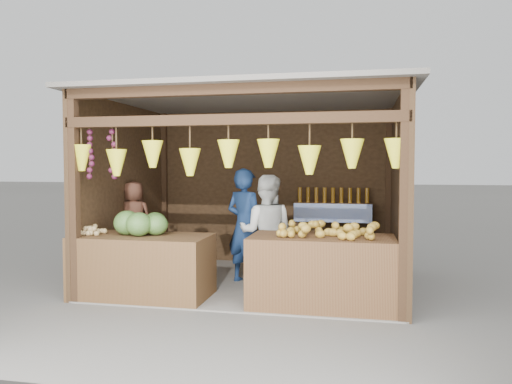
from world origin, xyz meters
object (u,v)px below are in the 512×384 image
counter_right (322,272)px  vendor_seated (134,219)px  man_standing (245,226)px  woman_standing (266,232)px  counter_left (143,267)px

counter_right → vendor_seated: bearing=159.8°
counter_right → man_standing: size_ratio=1.03×
vendor_seated → woman_standing: bearing=169.1°
counter_left → vendor_seated: 1.34m
woman_standing → counter_right: bearing=137.1°
man_standing → woman_standing: size_ratio=1.05×
counter_right → man_standing: bearing=139.4°
man_standing → counter_right: bearing=162.9°
woman_standing → vendor_seated: (-2.09, 0.35, 0.11)m
counter_left → vendor_seated: bearing=120.0°
vendor_seated → counter_left: bearing=118.7°
counter_right → vendor_seated: size_ratio=1.51×
counter_right → vendor_seated: 3.11m
counter_left → woman_standing: woman_standing is taller
counter_left → vendor_seated: vendor_seated is taller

